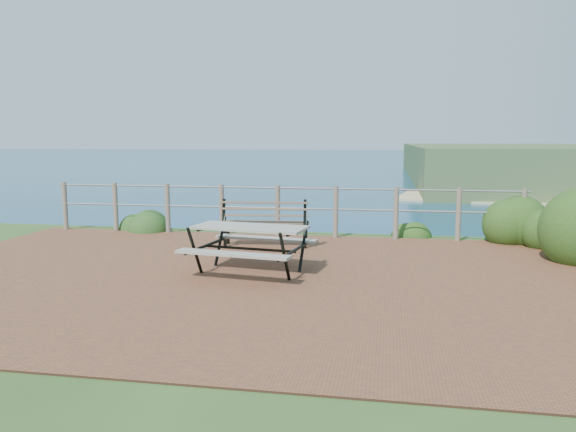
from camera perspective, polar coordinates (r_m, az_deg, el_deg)
name	(u,v)px	position (r m, az deg, el deg)	size (l,w,h in m)	color
ground	(232,276)	(7.97, -5.75, -6.13)	(10.00, 7.00, 0.12)	brown
ocean	(383,145)	(207.46, 9.63, 7.10)	(1200.00, 1200.00, 0.00)	navy
safety_railing	(278,208)	(11.08, -1.05, 0.83)	(9.40, 0.10, 1.00)	#6B5B4C
picnic_table	(250,244)	(8.01, -3.87, -2.87)	(1.67, 1.37, 0.67)	gray
park_bench	(266,215)	(9.99, -2.28, 0.07)	(1.57, 0.52, 0.87)	brown
shrub_right_edge	(521,244)	(11.22, 22.58, -2.64)	(1.21, 1.21, 1.72)	#1A3B12
shrub_lip_west	(147,230)	(12.40, -14.11, -1.34)	(0.85, 0.85, 0.62)	#1F491B
shrub_lip_east	(407,236)	(11.47, 11.99, -2.00)	(0.68, 0.68, 0.39)	#1A3B12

